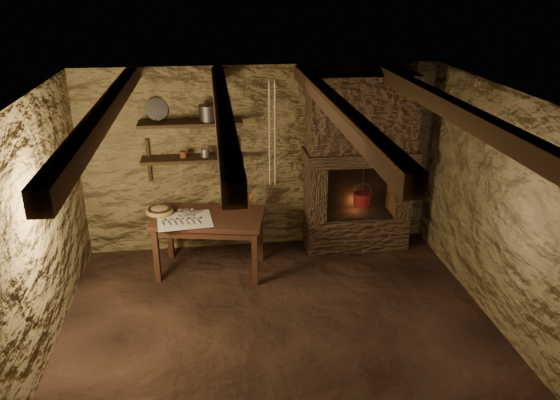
{
  "coord_description": "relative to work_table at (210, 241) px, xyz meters",
  "views": [
    {
      "loc": [
        -0.61,
        -4.67,
        3.39
      ],
      "look_at": [
        0.12,
        0.9,
        1.08
      ],
      "focal_mm": 35.0,
      "sensor_mm": 36.0,
      "label": 1
    }
  ],
  "objects": [
    {
      "name": "rusty_tin",
      "position": [
        -0.27,
        0.5,
        0.96
      ],
      "size": [
        0.09,
        0.09,
        0.08
      ],
      "primitive_type": "cylinder",
      "rotation": [
        0.0,
        0.0,
        -0.16
      ],
      "color": "#602213",
      "rests_on": "shelf_lower"
    },
    {
      "name": "ceiling",
      "position": [
        0.69,
        -1.34,
        2.0
      ],
      "size": [
        4.5,
        4.0,
        0.04
      ],
      "primitive_type": "cube",
      "color": "black",
      "rests_on": "back_wall"
    },
    {
      "name": "hearth",
      "position": [
        1.94,
        0.43,
        0.83
      ],
      "size": [
        1.43,
        0.51,
        2.3
      ],
      "color": "#3B2A1D",
      "rests_on": "floor"
    },
    {
      "name": "hanging_ropes",
      "position": [
        0.74,
        -0.29,
        1.4
      ],
      "size": [
        0.08,
        0.08,
        1.2
      ],
      "primitive_type": null,
      "color": "beige",
      "rests_on": "ceiling"
    },
    {
      "name": "beam_mid_right",
      "position": [
        1.19,
        -1.34,
        1.91
      ],
      "size": [
        0.14,
        3.95,
        0.16
      ],
      "primitive_type": "cube",
      "color": "black",
      "rests_on": "ceiling"
    },
    {
      "name": "stoneware_jug",
      "position": [
        0.45,
        0.25,
        0.53
      ],
      "size": [
        0.15,
        0.15,
        0.45
      ],
      "rotation": [
        0.0,
        0.0,
        -0.19
      ],
      "color": "#9A581D",
      "rests_on": "work_table"
    },
    {
      "name": "small_kettle",
      "position": [
        -0.01,
        0.5,
        0.97
      ],
      "size": [
        0.16,
        0.13,
        0.15
      ],
      "primitive_type": null,
      "rotation": [
        0.0,
        0.0,
        -0.2
      ],
      "color": "#999A95",
      "rests_on": "shelf_lower"
    },
    {
      "name": "wooden_bowl",
      "position": [
        -0.58,
        0.11,
        0.38
      ],
      "size": [
        0.38,
        0.38,
        0.11
      ],
      "primitive_type": "ellipsoid",
      "rotation": [
        0.0,
        0.0,
        -0.18
      ],
      "color": "#A27E46",
      "rests_on": "work_table"
    },
    {
      "name": "linen_cloth",
      "position": [
        -0.28,
        -0.1,
        0.35
      ],
      "size": [
        0.67,
        0.57,
        0.01
      ],
      "primitive_type": "cube",
      "rotation": [
        0.0,
        0.0,
        0.1
      ],
      "color": "white",
      "rests_on": "work_table"
    },
    {
      "name": "shelf_lower",
      "position": [
        -0.16,
        0.5,
        0.9
      ],
      "size": [
        1.25,
        0.3,
        0.04
      ],
      "primitive_type": "cube",
      "color": "black",
      "rests_on": "back_wall"
    },
    {
      "name": "left_wall",
      "position": [
        -1.56,
        -1.34,
        0.8
      ],
      "size": [
        0.04,
        4.0,
        2.4
      ],
      "primitive_type": "cube",
      "color": "#4E3D24",
      "rests_on": "floor"
    },
    {
      "name": "front_wall",
      "position": [
        0.69,
        -3.34,
        0.8
      ],
      "size": [
        4.5,
        0.04,
        2.4
      ],
      "primitive_type": "cube",
      "color": "#4E3D24",
      "rests_on": "floor"
    },
    {
      "name": "beam_far_left",
      "position": [
        -0.81,
        -1.34,
        1.91
      ],
      "size": [
        0.14,
        3.95,
        0.16
      ],
      "primitive_type": "cube",
      "color": "black",
      "rests_on": "ceiling"
    },
    {
      "name": "back_wall",
      "position": [
        0.69,
        0.66,
        0.8
      ],
      "size": [
        4.5,
        0.04,
        2.4
      ],
      "primitive_type": "cube",
      "color": "#4E3D24",
      "rests_on": "floor"
    },
    {
      "name": "beam_mid_left",
      "position": [
        0.19,
        -1.34,
        1.91
      ],
      "size": [
        0.14,
        3.95,
        0.16
      ],
      "primitive_type": "cube",
      "color": "black",
      "rests_on": "ceiling"
    },
    {
      "name": "tin_pan",
      "position": [
        -0.56,
        0.6,
        1.51
      ],
      "size": [
        0.3,
        0.21,
        0.27
      ],
      "primitive_type": "cylinder",
      "rotation": [
        1.26,
        0.0,
        0.38
      ],
      "color": "#999A95",
      "rests_on": "shelf_upper"
    },
    {
      "name": "beam_far_right",
      "position": [
        2.19,
        -1.34,
        1.91
      ],
      "size": [
        0.14,
        3.95,
        0.16
      ],
      "primitive_type": "cube",
      "color": "black",
      "rests_on": "ceiling"
    },
    {
      "name": "drinking_glasses",
      "position": [
        -0.26,
        0.02,
        0.39
      ],
      "size": [
        0.2,
        0.06,
        0.08
      ],
      "primitive_type": null,
      "color": "silver",
      "rests_on": "linen_cloth"
    },
    {
      "name": "floor",
      "position": [
        0.69,
        -1.34,
        -0.4
      ],
      "size": [
        4.5,
        4.5,
        0.0
      ],
      "primitive_type": "plane",
      "color": "black",
      "rests_on": "ground"
    },
    {
      "name": "right_wall",
      "position": [
        2.94,
        -1.34,
        0.8
      ],
      "size": [
        0.04,
        4.0,
        2.4
      ],
      "primitive_type": "cube",
      "color": "#4E3D24",
      "rests_on": "floor"
    },
    {
      "name": "pewter_cutlery_row",
      "position": [
        -0.28,
        -0.13,
        0.36
      ],
      "size": [
        0.54,
        0.25,
        0.01
      ],
      "primitive_type": null,
      "rotation": [
        0.0,
        0.0,
        0.1
      ],
      "color": "gray",
      "rests_on": "linen_cloth"
    },
    {
      "name": "iron_stockpot",
      "position": [
        0.06,
        0.5,
        1.46
      ],
      "size": [
        0.26,
        0.26,
        0.17
      ],
      "primitive_type": "cylinder",
      "rotation": [
        0.0,
        0.0,
        -0.12
      ],
      "color": "#2E2B28",
      "rests_on": "shelf_upper"
    },
    {
      "name": "red_pot",
      "position": [
        1.99,
        0.38,
        0.31
      ],
      "size": [
        0.28,
        0.28,
        0.54
      ],
      "rotation": [
        0.0,
        0.0,
        0.34
      ],
      "color": "maroon",
      "rests_on": "hearth"
    },
    {
      "name": "shelf_upper",
      "position": [
        -0.16,
        0.5,
        1.35
      ],
      "size": [
        1.25,
        0.3,
        0.04
      ],
      "primitive_type": "cube",
      "color": "black",
      "rests_on": "back_wall"
    },
    {
      "name": "work_table",
      "position": [
        0.0,
        0.0,
        0.0
      ],
      "size": [
        1.41,
        0.98,
        0.74
      ],
      "rotation": [
        0.0,
        0.0,
        -0.2
      ],
      "color": "black",
      "rests_on": "floor"
    }
  ]
}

